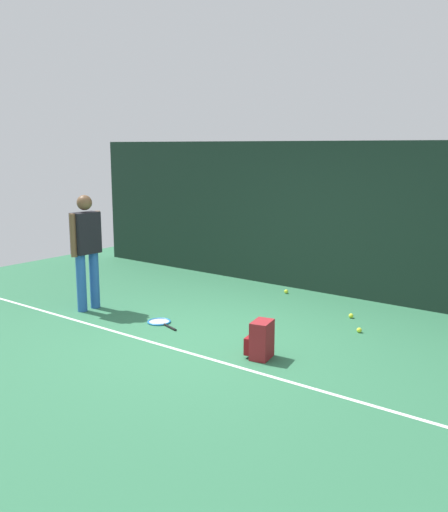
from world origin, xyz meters
TOP-DOWN VIEW (x-y plane):
  - ground_plane at (0.00, 0.00)m, footprint 12.00×12.00m
  - back_fence at (0.00, 3.00)m, footprint 10.00×0.10m
  - court_line at (0.00, -0.52)m, footprint 9.00×0.05m
  - tennis_player at (-2.20, -0.04)m, footprint 0.23×0.53m
  - tennis_racket at (-0.89, 0.12)m, footprint 0.64×0.41m
  - backpack at (0.93, -0.13)m, footprint 0.33×0.34m
  - tennis_ball_near_player at (1.45, 1.41)m, footprint 0.07×0.07m
  - tennis_ball_by_fence at (1.09, 1.93)m, footprint 0.07×0.07m
  - tennis_ball_mid_court at (-0.36, 2.55)m, footprint 0.07×0.07m

SIDE VIEW (x-z plane):
  - ground_plane at x=0.00m, z-range 0.00..0.00m
  - court_line at x=0.00m, z-range 0.00..0.00m
  - tennis_racket at x=-0.89m, z-range 0.00..0.03m
  - tennis_ball_near_player at x=1.45m, z-range 0.00..0.07m
  - tennis_ball_by_fence at x=1.09m, z-range 0.00..0.07m
  - tennis_ball_mid_court at x=-0.36m, z-range 0.00..0.07m
  - backpack at x=0.93m, z-range -0.01..0.43m
  - tennis_player at x=-2.20m, z-range 0.12..1.82m
  - back_fence at x=0.00m, z-range 0.00..2.47m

